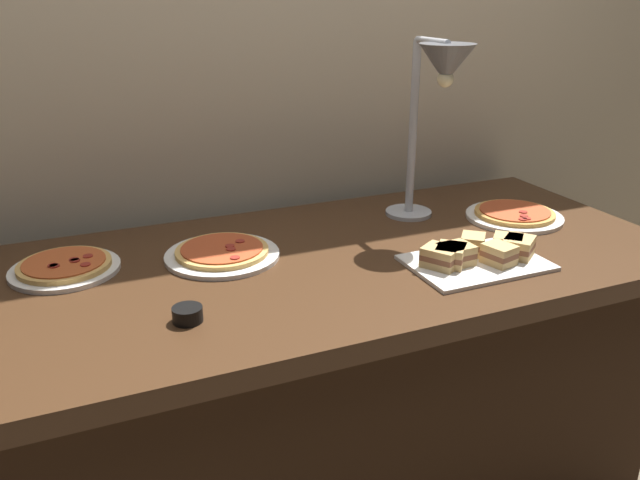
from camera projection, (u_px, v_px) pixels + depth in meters
back_wall at (255, 62)px, 1.91m from camera, size 4.40×0.04×2.40m
buffet_table at (321, 381)px, 1.79m from camera, size 1.90×0.84×0.76m
heat_lamp at (439, 84)px, 1.71m from camera, size 0.15×0.29×0.52m
pizza_plate_front at (222, 253)px, 1.65m from camera, size 0.29×0.29×0.03m
pizza_plate_center at (65, 267)px, 1.56m from camera, size 0.26×0.26×0.03m
pizza_plate_raised_stand at (514, 215)px, 1.92m from camera, size 0.29×0.29×0.03m
sandwich_platter at (476, 255)px, 1.60m from camera, size 0.34×0.23×0.06m
sauce_cup_near at (187, 314)px, 1.33m from camera, size 0.06×0.06×0.03m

